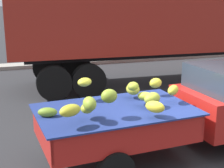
{
  "coord_description": "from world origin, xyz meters",
  "views": [
    {
      "loc": [
        -3.01,
        -5.45,
        3.1
      ],
      "look_at": [
        -1.02,
        0.73,
        1.39
      ],
      "focal_mm": 53.64,
      "sensor_mm": 36.0,
      "label": 1
    }
  ],
  "objects": [
    {
      "name": "ground",
      "position": [
        0.0,
        0.0,
        0.0
      ],
      "size": [
        220.0,
        220.0,
        0.0
      ],
      "primitive_type": "plane",
      "color": "#28282B"
    },
    {
      "name": "curb_strip",
      "position": [
        0.0,
        9.77,
        0.08
      ],
      "size": [
        80.0,
        0.8,
        0.16
      ],
      "primitive_type": "cube",
      "color": "gray",
      "rests_on": "ground"
    },
    {
      "name": "pickup_truck",
      "position": [
        0.86,
        0.25,
        0.89
      ],
      "size": [
        5.23,
        2.09,
        1.7
      ],
      "rotation": [
        0.0,
        0.0,
        0.07
      ],
      "color": "#B21E19",
      "rests_on": "ground"
    },
    {
      "name": "semi_trailer",
      "position": [
        3.0,
        5.49,
        2.54
      ],
      "size": [
        12.09,
        3.06,
        3.95
      ],
      "rotation": [
        0.0,
        0.0,
        -0.04
      ],
      "color": "maroon",
      "rests_on": "ground"
    }
  ]
}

